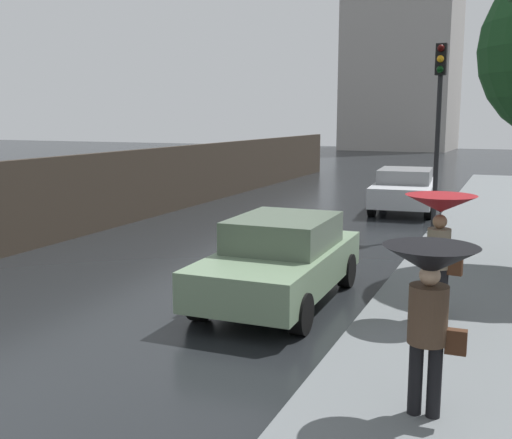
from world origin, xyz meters
The scene contains 6 objects.
car_green_near_kerb centered at (2.52, 6.11, 0.73)m, with size 1.87×4.09×1.42m.
car_silver_mid_road centered at (2.69, 17.10, 0.72)m, with size 2.18×4.47×1.38m.
pedestrian_with_umbrella_near centered at (5.33, 2.70, 1.47)m, with size 0.91×0.91×1.71m.
pedestrian_with_umbrella_far centered at (5.07, 5.79, 1.59)m, with size 1.00×1.00×1.82m.
traffic_light centered at (4.15, 12.78, 3.36)m, with size 0.26×0.39×4.67m.
distant_tower centered at (-4.48, 56.43, 13.09)m, with size 10.08×9.06×26.17m.
Camera 1 is at (6.02, -3.15, 3.05)m, focal length 42.96 mm.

